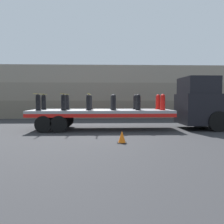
% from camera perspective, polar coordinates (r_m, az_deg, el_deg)
% --- Properties ---
extents(ground_plane, '(120.00, 120.00, 0.00)m').
position_cam_1_polar(ground_plane, '(13.29, -2.81, -4.54)').
color(ground_plane, '#2D2D30').
extents(rock_cliff, '(60.00, 3.30, 5.00)m').
position_cam_1_polar(rock_cliff, '(21.87, -2.54, 5.22)').
color(rock_cliff, '#706656').
rests_on(rock_cliff, ground_plane).
extents(truck_cab, '(2.61, 2.61, 3.15)m').
position_cam_1_polar(truck_cab, '(14.46, 22.49, 2.07)').
color(truck_cab, black).
rests_on(truck_cab, ground_plane).
extents(flatbed_trailer, '(8.38, 2.66, 1.19)m').
position_cam_1_polar(flatbed_trailer, '(13.21, -5.42, -0.42)').
color(flatbed_trailer, gray).
rests_on(flatbed_trailer, ground_plane).
extents(fire_hydrant_black_near_0, '(0.34, 0.48, 0.94)m').
position_cam_1_polar(fire_hydrant_black_near_0, '(13.14, -18.73, 2.39)').
color(fire_hydrant_black_near_0, black).
rests_on(fire_hydrant_black_near_0, flatbed_trailer).
extents(fire_hydrant_black_far_0, '(0.34, 0.48, 0.94)m').
position_cam_1_polar(fire_hydrant_black_far_0, '(14.23, -17.43, 2.50)').
color(fire_hydrant_black_far_0, black).
rests_on(fire_hydrant_black_far_0, flatbed_trailer).
extents(fire_hydrant_black_near_1, '(0.34, 0.48, 0.94)m').
position_cam_1_polar(fire_hydrant_black_near_1, '(12.81, -12.56, 2.47)').
color(fire_hydrant_black_near_1, black).
rests_on(fire_hydrant_black_near_1, flatbed_trailer).
extents(fire_hydrant_black_far_1, '(0.34, 0.48, 0.94)m').
position_cam_1_polar(fire_hydrant_black_far_1, '(13.91, -11.71, 2.57)').
color(fire_hydrant_black_far_1, black).
rests_on(fire_hydrant_black_far_1, flatbed_trailer).
extents(fire_hydrant_black_near_2, '(0.34, 0.48, 0.94)m').
position_cam_1_polar(fire_hydrant_black_near_2, '(12.62, -6.13, 2.52)').
color(fire_hydrant_black_near_2, black).
rests_on(fire_hydrant_black_near_2, flatbed_trailer).
extents(fire_hydrant_black_far_2, '(0.34, 0.48, 0.94)m').
position_cam_1_polar(fire_hydrant_black_far_2, '(13.75, -5.80, 2.61)').
color(fire_hydrant_black_far_2, black).
rests_on(fire_hydrant_black_far_2, flatbed_trailer).
extents(fire_hydrant_black_near_3, '(0.34, 0.48, 0.94)m').
position_cam_1_polar(fire_hydrant_black_near_3, '(12.60, 0.40, 2.54)').
color(fire_hydrant_black_near_3, black).
rests_on(fire_hydrant_black_near_3, flatbed_trailer).
extents(fire_hydrant_black_far_3, '(0.34, 0.48, 0.94)m').
position_cam_1_polar(fire_hydrant_black_far_3, '(13.73, 0.20, 2.63)').
color(fire_hydrant_black_far_3, black).
rests_on(fire_hydrant_black_far_3, flatbed_trailer).
extents(fire_hydrant_black_near_4, '(0.34, 0.48, 0.94)m').
position_cam_1_polar(fire_hydrant_black_near_4, '(12.75, 6.87, 2.53)').
color(fire_hydrant_black_near_4, black).
rests_on(fire_hydrant_black_near_4, flatbed_trailer).
extents(fire_hydrant_black_far_4, '(0.34, 0.48, 0.94)m').
position_cam_1_polar(fire_hydrant_black_far_4, '(13.86, 6.14, 2.62)').
color(fire_hydrant_black_far_4, black).
rests_on(fire_hydrant_black_far_4, flatbed_trailer).
extents(fire_hydrant_red_near_5, '(0.34, 0.48, 0.94)m').
position_cam_1_polar(fire_hydrant_red_near_5, '(13.05, 13.11, 2.48)').
color(fire_hydrant_red_near_5, red).
rests_on(fire_hydrant_red_near_5, flatbed_trailer).
extents(fire_hydrant_red_far_5, '(0.34, 0.48, 0.94)m').
position_cam_1_polar(fire_hydrant_red_far_5, '(14.14, 11.92, 2.58)').
color(fire_hydrant_red_far_5, red).
rests_on(fire_hydrant_red_far_5, flatbed_trailer).
extents(cargo_strap_rear, '(0.05, 2.76, 0.01)m').
position_cam_1_polar(cargo_strap_rear, '(13.68, -18.09, 4.48)').
color(cargo_strap_rear, yellow).
rests_on(cargo_strap_rear, fire_hydrant_black_near_0).
extents(cargo_strap_middle, '(0.05, 2.76, 0.01)m').
position_cam_1_polar(cargo_strap_middle, '(13.36, -12.14, 4.60)').
color(cargo_strap_middle, yellow).
rests_on(cargo_strap_middle, fire_hydrant_black_near_1).
extents(cargo_strap_front, '(0.05, 2.76, 0.01)m').
position_cam_1_polar(cargo_strap_front, '(13.19, -5.97, 4.68)').
color(cargo_strap_front, yellow).
rests_on(cargo_strap_front, fire_hydrant_black_near_2).
extents(traffic_cone, '(0.40, 0.40, 0.53)m').
position_cam_1_polar(traffic_cone, '(9.23, 2.62, -6.54)').
color(traffic_cone, black).
rests_on(traffic_cone, ground_plane).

